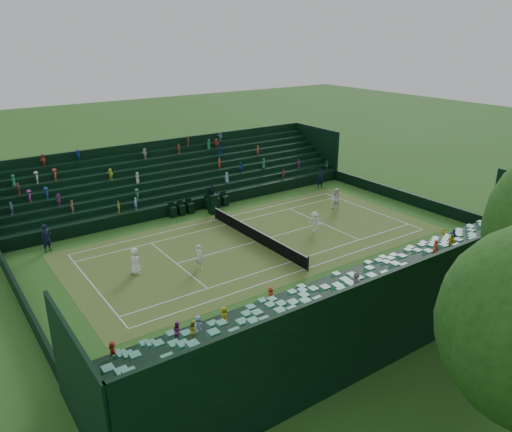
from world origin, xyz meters
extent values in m
plane|color=#2D5C1D|center=(0.00, 0.00, 0.00)|extent=(160.00, 160.00, 0.00)
cube|color=#2E6A23|center=(0.00, 0.00, 0.01)|extent=(12.97, 26.77, 0.01)
cube|color=black|center=(0.00, 15.88, 0.50)|extent=(17.17, 0.20, 1.00)
cube|color=black|center=(0.00, -15.88, 0.50)|extent=(17.17, 0.20, 1.00)
cube|color=black|center=(8.48, 0.00, 0.50)|extent=(0.20, 31.77, 1.00)
cube|color=black|center=(-8.48, 0.00, 0.50)|extent=(0.20, 31.77, 1.00)
cube|color=black|center=(8.98, 0.00, 0.50)|extent=(0.80, 32.00, 1.00)
cube|color=black|center=(9.79, 0.00, 0.72)|extent=(0.80, 32.00, 1.45)
cube|color=black|center=(10.58, 0.00, 0.95)|extent=(0.80, 32.00, 1.90)
cube|color=black|center=(11.38, 0.00, 1.18)|extent=(0.80, 32.00, 2.35)
cube|color=black|center=(12.18, 0.00, 1.40)|extent=(0.80, 32.00, 2.80)
cube|color=black|center=(12.98, 0.00, 1.62)|extent=(0.80, 32.00, 3.25)
cube|color=black|center=(13.79, 0.00, 1.85)|extent=(0.80, 32.00, 3.70)
cube|color=black|center=(14.59, 0.00, 2.08)|extent=(0.80, 32.00, 4.15)
cube|color=black|center=(15.08, 0.00, 2.45)|extent=(0.20, 32.00, 4.90)
cube|color=black|center=(-8.98, 0.00, 0.50)|extent=(0.80, 32.00, 1.00)
cube|color=black|center=(-9.79, 0.00, 0.72)|extent=(0.80, 32.00, 1.45)
cube|color=black|center=(-10.58, 0.00, 0.95)|extent=(0.80, 32.00, 1.90)
cube|color=black|center=(-11.38, 0.00, 1.18)|extent=(0.80, 32.00, 2.35)
cube|color=black|center=(-12.18, 0.00, 1.40)|extent=(0.80, 32.00, 2.80)
cube|color=black|center=(-12.98, 0.00, 1.62)|extent=(0.80, 32.00, 3.25)
cube|color=black|center=(-13.79, 0.00, 1.85)|extent=(0.80, 32.00, 3.70)
cube|color=black|center=(-14.59, 0.00, 2.08)|extent=(0.80, 32.00, 4.15)
cube|color=black|center=(-15.08, 0.00, 2.45)|extent=(0.20, 32.00, 4.90)
cylinder|color=black|center=(-5.79, 0.00, 0.53)|extent=(0.10, 0.10, 1.06)
cylinder|color=black|center=(5.79, 0.00, 0.53)|extent=(0.10, 0.10, 1.06)
cube|color=black|center=(0.00, 0.00, 0.46)|extent=(11.57, 0.02, 0.86)
cube|color=white|center=(0.00, 0.00, 0.93)|extent=(11.57, 0.04, 0.07)
cube|color=black|center=(-6.92, 0.45, 0.80)|extent=(0.62, 0.62, 1.59)
cube|color=black|center=(-6.92, 0.45, 1.64)|extent=(0.80, 0.80, 0.09)
cube|color=black|center=(-7.23, 0.45, 1.94)|extent=(0.07, 0.80, 0.62)
imported|color=black|center=(-6.92, 0.45, 2.09)|extent=(0.34, 0.42, 0.82)
cube|color=black|center=(-8.10, -2.68, 0.44)|extent=(0.54, 0.54, 0.87)
cube|color=black|center=(-8.37, -2.68, 0.98)|extent=(0.07, 0.54, 0.54)
cube|color=black|center=(-8.10, -1.88, 0.44)|extent=(0.54, 0.54, 0.87)
cube|color=black|center=(-8.37, -1.88, 0.98)|extent=(0.07, 0.54, 0.54)
cube|color=black|center=(-8.10, -1.08, 0.44)|extent=(0.54, 0.54, 0.87)
cube|color=black|center=(-8.37, -1.08, 0.98)|extent=(0.07, 0.54, 0.54)
cube|color=black|center=(-8.10, 0.72, 0.44)|extent=(0.54, 0.54, 0.87)
cube|color=black|center=(-8.37, 0.72, 0.98)|extent=(0.07, 0.54, 0.54)
cube|color=black|center=(-8.10, 1.52, 0.44)|extent=(0.54, 0.54, 0.87)
cube|color=black|center=(-8.37, 1.52, 0.98)|extent=(0.07, 0.54, 0.54)
cube|color=black|center=(-8.10, 2.32, 0.44)|extent=(0.54, 0.54, 0.87)
cube|color=black|center=(-8.37, 2.32, 0.98)|extent=(0.07, 0.54, 0.54)
imported|color=white|center=(-0.21, -9.12, 0.88)|extent=(0.90, 0.63, 1.76)
imported|color=white|center=(1.38, -5.43, 0.82)|extent=(0.67, 0.51, 1.65)
imported|color=white|center=(-1.69, 9.52, 0.95)|extent=(1.02, 0.86, 1.90)
imported|color=white|center=(0.96, 4.76, 0.80)|extent=(1.20, 1.01, 1.60)
imported|color=black|center=(-7.20, 12.68, 0.92)|extent=(0.68, 0.79, 1.84)
imported|color=black|center=(-6.98, -12.81, 1.00)|extent=(0.72, 0.85, 1.99)
camera|label=1|loc=(27.30, -19.12, 14.51)|focal=35.00mm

